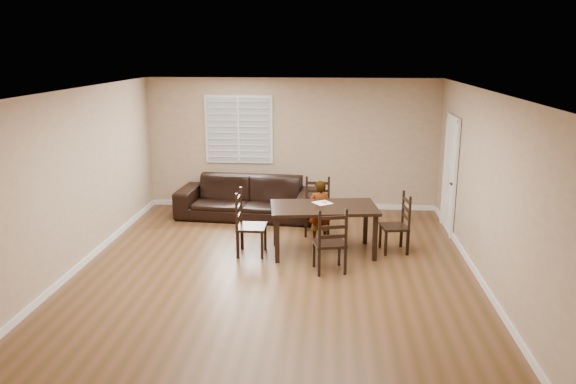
% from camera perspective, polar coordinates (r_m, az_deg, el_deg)
% --- Properties ---
extents(ground, '(7.00, 7.00, 0.00)m').
position_cam_1_polar(ground, '(8.61, -1.29, -7.94)').
color(ground, brown).
rests_on(ground, ground).
extents(room, '(6.04, 7.04, 2.72)m').
position_cam_1_polar(room, '(8.27, -0.99, 4.19)').
color(room, tan).
rests_on(room, ground).
extents(dining_table, '(1.81, 1.17, 0.80)m').
position_cam_1_polar(dining_table, '(9.11, 3.65, -1.97)').
color(dining_table, black).
rests_on(dining_table, ground).
extents(chair_near, '(0.47, 0.44, 1.03)m').
position_cam_1_polar(chair_near, '(10.21, 3.01, -1.58)').
color(chair_near, black).
rests_on(chair_near, ground).
extents(chair_far, '(0.55, 0.52, 1.02)m').
position_cam_1_polar(chair_far, '(8.34, 4.43, -5.35)').
color(chair_far, black).
rests_on(chair_far, ground).
extents(chair_left, '(0.45, 0.49, 1.07)m').
position_cam_1_polar(chair_left, '(9.13, -4.52, -3.40)').
color(chair_left, black).
rests_on(chair_left, ground).
extents(chair_right, '(0.48, 0.50, 0.99)m').
position_cam_1_polar(chair_right, '(9.42, 11.45, -3.33)').
color(chair_right, black).
rests_on(chair_right, ground).
extents(child, '(0.42, 0.30, 1.08)m').
position_cam_1_polar(child, '(9.74, 3.21, -1.92)').
color(child, gray).
rests_on(child, ground).
extents(napkin, '(0.37, 0.37, 0.00)m').
position_cam_1_polar(napkin, '(9.26, 3.52, -1.11)').
color(napkin, beige).
rests_on(napkin, dining_table).
extents(donut, '(0.10, 0.10, 0.04)m').
position_cam_1_polar(donut, '(9.26, 3.65, -0.98)').
color(donut, gold).
rests_on(donut, napkin).
extents(sofa, '(2.80, 1.27, 0.80)m').
position_cam_1_polar(sofa, '(11.14, -4.16, -0.58)').
color(sofa, black).
rests_on(sofa, ground).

